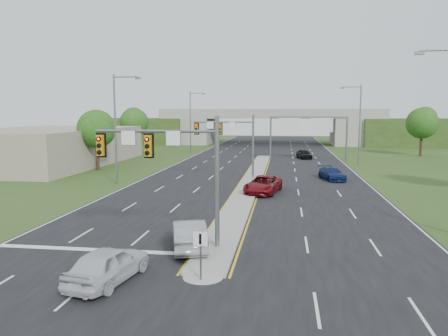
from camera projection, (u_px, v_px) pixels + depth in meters
name	position (u px, v px, depth m)	size (l,w,h in m)	color
ground	(217.00, 249.00, 22.96)	(240.00, 240.00, 0.00)	#2A4217
road	(258.00, 168.00, 57.35)	(24.00, 160.00, 0.02)	black
median	(251.00, 181.00, 45.55)	(2.00, 54.00, 0.16)	gray
median_nose	(203.00, 275.00, 19.02)	(2.00, 2.00, 0.16)	gray
lane_markings	(250.00, 174.00, 51.45)	(23.72, 160.00, 0.01)	gold
signal_mast_near	(174.00, 160.00, 22.61)	(6.62, 0.60, 7.00)	slate
signal_mast_far	(232.00, 136.00, 47.18)	(6.62, 0.60, 7.00)	slate
keep_right_sign	(201.00, 248.00, 18.32)	(0.60, 0.13, 2.20)	slate
sign_gantry	(307.00, 126.00, 65.52)	(11.58, 0.44, 6.67)	slate
overpass	(271.00, 129.00, 101.12)	(80.00, 14.00, 8.10)	gray
lightpole_l_mid	(117.00, 124.00, 43.69)	(2.85, 0.25, 11.00)	slate
lightpole_l_far	(191.00, 119.00, 78.08)	(2.85, 0.25, 11.00)	slate
lightpole_r_far	(358.00, 121.00, 59.66)	(2.85, 0.25, 11.00)	slate
tree_l_near	(97.00, 129.00, 54.56)	(4.80, 4.80, 7.60)	#382316
tree_l_mid	(134.00, 122.00, 79.64)	(5.20, 5.20, 8.12)	#382316
tree_r_mid	(422.00, 123.00, 72.71)	(5.20, 5.20, 8.12)	#382316
tree_back_a	(134.00, 118.00, 119.86)	(6.00, 6.00, 8.85)	#382316
tree_back_b	(183.00, 119.00, 117.96)	(5.60, 5.60, 8.32)	#382316
tree_back_c	(367.00, 120.00, 111.31)	(5.60, 5.60, 8.32)	#382316
tree_back_d	(425.00, 119.00, 109.33)	(6.00, 6.00, 8.85)	#382316
commercial_building	(45.00, 147.00, 61.19)	(18.00, 30.00, 5.00)	gray
car_white	(108.00, 264.00, 18.38)	(1.83, 4.56, 1.55)	silver
car_silver	(189.00, 234.00, 22.97)	(1.65, 4.74, 1.56)	#989A9F
car_far_a	(263.00, 185.00, 39.04)	(2.57, 5.57, 1.55)	maroon
car_far_b	(332.00, 174.00, 46.89)	(1.87, 4.61, 1.34)	#0C1B48
car_far_c	(304.00, 154.00, 68.89)	(1.72, 4.26, 1.45)	black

